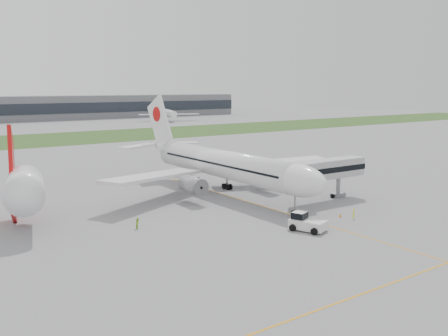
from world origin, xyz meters
TOP-DOWN VIEW (x-y plane):
  - ground at (0.00, 0.00)m, footprint 600.00×600.00m
  - apron_markings at (0.00, -5.00)m, footprint 70.00×70.00m
  - grass_strip at (0.00, 120.00)m, footprint 600.00×50.00m
  - airliner at (0.00, 4.87)m, footprint 48.13×53.95m
  - pushback_tug at (-4.12, -21.50)m, footprint 4.46×5.39m
  - jet_bridge at (11.14, -10.58)m, footprint 15.78×4.50m
  - safety_cone_left at (-4.25, -21.65)m, footprint 0.41×0.41m
  - safety_cone_right at (5.12, -19.55)m, footprint 0.42×0.42m
  - ground_crew_near at (5.93, -21.36)m, footprint 0.67×0.60m
  - ground_crew_far at (-22.51, -7.49)m, footprint 0.94×0.95m
  - neighbor_aircraft at (-35.29, 1.36)m, footprint 7.73×18.45m
  - distant_aircraft_right at (88.29, 181.17)m, footprint 42.36×39.89m

SIDE VIEW (x-z plane):
  - ground at x=0.00m, z-range 0.00..0.00m
  - apron_markings at x=0.00m, z-range -0.02..0.02m
  - distant_aircraft_right at x=88.29m, z-range -6.55..6.55m
  - grass_strip at x=0.00m, z-range 0.00..0.02m
  - safety_cone_left at x=-4.25m, z-range 0.00..0.56m
  - safety_cone_right at x=5.12m, z-range 0.00..0.57m
  - ground_crew_far at x=-22.51m, z-range 0.00..1.54m
  - ground_crew_near at x=5.93m, z-range 0.00..1.54m
  - pushback_tug at x=-4.12m, z-range -0.10..2.34m
  - jet_bridge at x=11.14m, z-range 1.75..9.03m
  - airliner at x=0.00m, z-range -3.28..14.60m
  - neighbor_aircraft at x=-35.29m, z-range -1.54..13.33m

